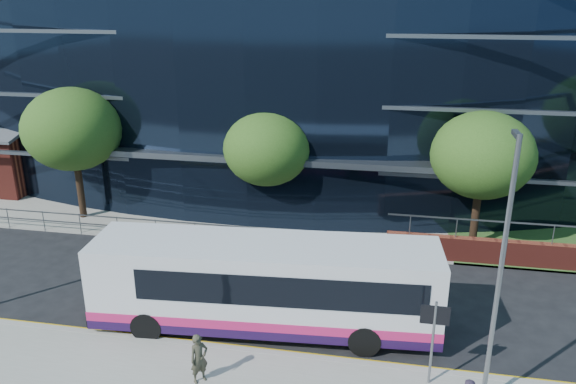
% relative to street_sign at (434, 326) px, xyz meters
% --- Properties ---
extents(ground, '(200.00, 200.00, 0.00)m').
position_rel_street_sign_xyz_m(ground, '(-4.50, 1.59, -2.15)').
color(ground, black).
rests_on(ground, ground).
extents(kerb, '(80.00, 0.25, 0.16)m').
position_rel_street_sign_xyz_m(kerb, '(-4.50, 0.59, -2.07)').
color(kerb, gray).
rests_on(kerb, ground).
extents(yellow_line_outer, '(80.00, 0.08, 0.01)m').
position_rel_street_sign_xyz_m(yellow_line_outer, '(-4.50, 0.79, -2.14)').
color(yellow_line_outer, gold).
rests_on(yellow_line_outer, ground).
extents(yellow_line_inner, '(80.00, 0.08, 0.01)m').
position_rel_street_sign_xyz_m(yellow_line_inner, '(-4.50, 0.94, -2.14)').
color(yellow_line_inner, gold).
rests_on(yellow_line_inner, ground).
extents(far_forecourt, '(50.00, 8.00, 0.10)m').
position_rel_street_sign_xyz_m(far_forecourt, '(-10.50, 12.59, -2.10)').
color(far_forecourt, gray).
rests_on(far_forecourt, ground).
extents(glass_office, '(44.00, 23.10, 16.00)m').
position_rel_street_sign_xyz_m(glass_office, '(-8.50, 22.44, 5.85)').
color(glass_office, black).
rests_on(glass_office, ground).
extents(guard_railings, '(24.00, 0.05, 1.10)m').
position_rel_street_sign_xyz_m(guard_railings, '(-12.50, 8.59, -1.33)').
color(guard_railings, slate).
rests_on(guard_railings, ground).
extents(street_sign, '(0.85, 0.09, 2.80)m').
position_rel_street_sign_xyz_m(street_sign, '(0.00, 0.00, 0.00)').
color(street_sign, slate).
rests_on(street_sign, pavement_near).
extents(tree_far_a, '(4.95, 4.95, 6.98)m').
position_rel_street_sign_xyz_m(tree_far_a, '(-17.50, 10.59, 2.71)').
color(tree_far_a, black).
rests_on(tree_far_a, ground).
extents(tree_far_b, '(4.29, 4.29, 6.05)m').
position_rel_street_sign_xyz_m(tree_far_b, '(-7.50, 11.09, 2.06)').
color(tree_far_b, black).
rests_on(tree_far_b, ground).
extents(tree_far_c, '(4.62, 4.62, 6.51)m').
position_rel_street_sign_xyz_m(tree_far_c, '(2.50, 10.59, 2.39)').
color(tree_far_c, black).
rests_on(tree_far_c, ground).
extents(streetlight_east, '(0.15, 0.77, 8.00)m').
position_rel_street_sign_xyz_m(streetlight_east, '(1.50, -0.59, 2.29)').
color(streetlight_east, slate).
rests_on(streetlight_east, pavement_near).
extents(city_bus, '(12.29, 3.65, 3.28)m').
position_rel_street_sign_xyz_m(city_bus, '(-5.52, 2.23, -0.41)').
color(city_bus, silver).
rests_on(city_bus, ground).
extents(pedestrian_b, '(0.68, 0.69, 1.60)m').
position_rel_street_sign_xyz_m(pedestrian_b, '(-6.89, -1.22, -1.20)').
color(pedestrian_b, '#393728').
rests_on(pedestrian_b, pavement_near).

